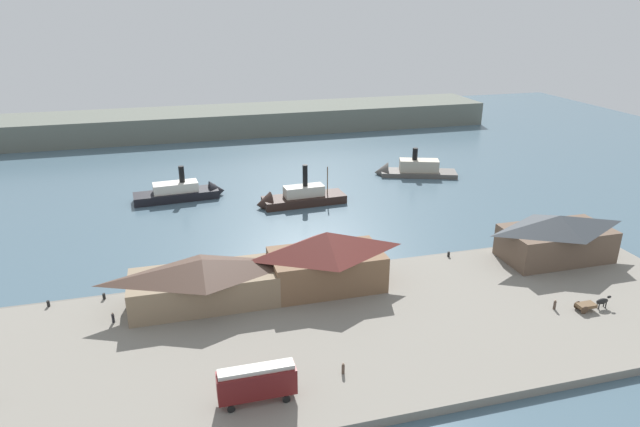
{
  "coord_description": "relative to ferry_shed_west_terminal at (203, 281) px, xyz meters",
  "views": [
    {
      "loc": [
        -22.1,
        -84.26,
        43.39
      ],
      "look_at": [
        5.95,
        19.22,
        2.0
      ],
      "focal_mm": 31.01,
      "sensor_mm": 36.0,
      "label": 1
    }
  ],
  "objects": [
    {
      "name": "ferry_mid_harbor",
      "position": [
        57.1,
        55.45,
        -3.4
      ],
      "size": [
        22.21,
        12.62,
        9.6
      ],
      "color": "#514C47",
      "rests_on": "ground"
    },
    {
      "name": "far_headland",
      "position": [
        19.78,
        119.97,
        -0.8
      ],
      "size": [
        180.0,
        24.0,
        8.0
      ],
      "primitive_type": "cube",
      "color": "#60665B",
      "rests_on": "ground"
    },
    {
      "name": "pedestrian_near_cart",
      "position": [
        49.2,
        -15.35,
        -2.88
      ],
      "size": [
        0.39,
        0.39,
        1.57
      ],
      "color": "#4C3D33",
      "rests_on": "quay_promenade"
    },
    {
      "name": "ground_plane",
      "position": [
        19.78,
        9.97,
        -4.8
      ],
      "size": [
        320.0,
        320.0,
        0.0
      ],
      "primitive_type": "plane",
      "color": "#476070"
    },
    {
      "name": "mooring_post_east",
      "position": [
        42.67,
        4.91,
        -3.15
      ],
      "size": [
        0.44,
        0.44,
        0.9
      ],
      "primitive_type": "cylinder",
      "color": "black",
      "rests_on": "quay_promenade"
    },
    {
      "name": "ferry_shed_central_terminal",
      "position": [
        60.13,
        -0.47,
        0.45
      ],
      "size": [
        18.74,
        9.88,
        7.99
      ],
      "color": "brown",
      "rests_on": "quay_promenade"
    },
    {
      "name": "pedestrian_near_west_shed",
      "position": [
        14.88,
        -21.54,
        -2.9
      ],
      "size": [
        0.38,
        0.38,
        1.53
      ],
      "color": "#4C3D33",
      "rests_on": "quay_promenade"
    },
    {
      "name": "quay_promenade",
      "position": [
        19.78,
        -12.03,
        -4.2
      ],
      "size": [
        110.0,
        36.0,
        1.2
      ],
      "primitive_type": "cube",
      "color": "gray",
      "rests_on": "ground"
    },
    {
      "name": "ferry_shed_west_terminal",
      "position": [
        0.0,
        0.0,
        0.0
      ],
      "size": [
        21.76,
        9.51,
        7.09
      ],
      "color": "#847056",
      "rests_on": "quay_promenade"
    },
    {
      "name": "ferry_departing_north",
      "position": [
        22.88,
        41.09,
        -3.35
      ],
      "size": [
        20.76,
        7.0,
        10.91
      ],
      "color": "black",
      "rests_on": "ground"
    },
    {
      "name": "ferry_shed_customs_shed",
      "position": [
        18.9,
        0.16,
        1.11
      ],
      "size": [
        17.7,
        9.8,
        9.27
      ],
      "color": "brown",
      "rests_on": "quay_promenade"
    },
    {
      "name": "horse_cart",
      "position": [
        54.37,
        -16.83,
        -2.67
      ],
      "size": [
        5.6,
        1.64,
        1.87
      ],
      "color": "brown",
      "rests_on": "quay_promenade"
    },
    {
      "name": "ferry_approaching_west",
      "position": [
        -0.68,
        51.94,
        -3.28
      ],
      "size": [
        21.19,
        7.18,
        9.49
      ],
      "color": "black",
      "rests_on": "ground"
    },
    {
      "name": "seawall_edge",
      "position": [
        19.78,
        6.37,
        -4.3
      ],
      "size": [
        110.0,
        0.8,
        1.0
      ],
      "primitive_type": "cube",
      "color": "#666159",
      "rests_on": "ground"
    },
    {
      "name": "mooring_post_west",
      "position": [
        -22.43,
        4.89,
        -3.15
      ],
      "size": [
        0.44,
        0.44,
        0.9
      ],
      "primitive_type": "cylinder",
      "color": "black",
      "rests_on": "quay_promenade"
    },
    {
      "name": "mooring_post_center_west",
      "position": [
        -14.69,
        5.06,
        -3.15
      ],
      "size": [
        0.44,
        0.44,
        0.9
      ],
      "primitive_type": "cylinder",
      "color": "black",
      "rests_on": "quay_promenade"
    },
    {
      "name": "street_tram",
      "position": [
        4.1,
        -23.7,
        -0.97
      ],
      "size": [
        8.82,
        2.45,
        4.54
      ],
      "color": "maroon",
      "rests_on": "quay_promenade"
    },
    {
      "name": "pedestrian_walking_west",
      "position": [
        0.83,
        -19.31,
        -2.86
      ],
      "size": [
        0.4,
        0.4,
        1.63
      ],
      "color": "#3D4C42",
      "rests_on": "quay_promenade"
    },
    {
      "name": "pedestrian_at_waters_edge",
      "position": [
        -12.83,
        -2.25,
        -2.89
      ],
      "size": [
        0.38,
        0.38,
        1.55
      ],
      "color": "#232328",
      "rests_on": "quay_promenade"
    }
  ]
}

